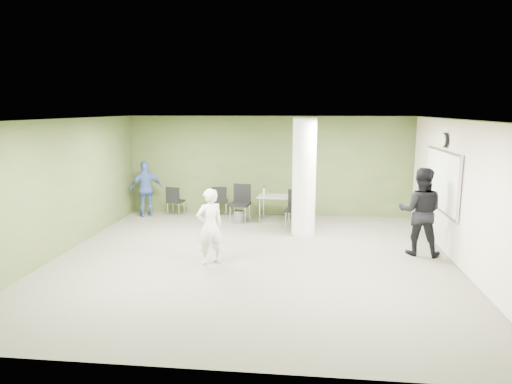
# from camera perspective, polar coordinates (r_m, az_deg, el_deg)

# --- Properties ---
(floor) EXTENTS (8.00, 8.00, 0.00)m
(floor) POSITION_cam_1_polar(r_m,az_deg,el_deg) (9.33, -0.43, -8.39)
(floor) COLOR #585845
(floor) RESTS_ON ground
(ceiling) EXTENTS (8.00, 8.00, 0.00)m
(ceiling) POSITION_cam_1_polar(r_m,az_deg,el_deg) (8.83, -0.45, 9.07)
(ceiling) COLOR white
(ceiling) RESTS_ON wall_back
(wall_back) EXTENTS (8.00, 2.80, 0.02)m
(wall_back) POSITION_cam_1_polar(r_m,az_deg,el_deg) (12.91, 1.62, 3.26)
(wall_back) COLOR #3D4F25
(wall_back) RESTS_ON floor
(wall_left) EXTENTS (0.02, 8.00, 2.80)m
(wall_left) POSITION_cam_1_polar(r_m,az_deg,el_deg) (10.23, -23.29, 0.53)
(wall_left) COLOR #3D4F25
(wall_left) RESTS_ON floor
(wall_right_cream) EXTENTS (0.02, 8.00, 2.80)m
(wall_right_cream) POSITION_cam_1_polar(r_m,az_deg,el_deg) (9.40, 24.57, -0.38)
(wall_right_cream) COLOR beige
(wall_right_cream) RESTS_ON floor
(column) EXTENTS (0.56, 0.56, 2.80)m
(column) POSITION_cam_1_polar(r_m,az_deg,el_deg) (10.89, 6.02, 1.87)
(column) COLOR silver
(column) RESTS_ON floor
(whiteboard) EXTENTS (0.05, 2.30, 1.30)m
(whiteboard) POSITION_cam_1_polar(r_m,az_deg,el_deg) (10.49, 22.19, 1.38)
(whiteboard) COLOR silver
(whiteboard) RESTS_ON wall_right_cream
(wall_clock) EXTENTS (0.06, 0.32, 0.32)m
(wall_clock) POSITION_cam_1_polar(r_m,az_deg,el_deg) (10.40, 22.52, 6.01)
(wall_clock) COLOR black
(wall_clock) RESTS_ON wall_right_cream
(folding_table) EXTENTS (1.54, 0.80, 0.95)m
(folding_table) POSITION_cam_1_polar(r_m,az_deg,el_deg) (12.20, 3.66, -0.72)
(folding_table) COLOR gray
(folding_table) RESTS_ON floor
(wastebasket) EXTENTS (0.29, 0.29, 0.33)m
(wastebasket) POSITION_cam_1_polar(r_m,az_deg,el_deg) (12.16, -2.14, -3.10)
(wastebasket) COLOR #4C4C4C
(wastebasket) RESTS_ON floor
(chair_back_left) EXTENTS (0.48, 0.48, 0.85)m
(chair_back_left) POSITION_cam_1_polar(r_m,az_deg,el_deg) (13.04, -10.15, -0.87)
(chair_back_left) COLOR black
(chair_back_left) RESTS_ON floor
(chair_back_right) EXTENTS (0.48, 0.48, 0.87)m
(chair_back_right) POSITION_cam_1_polar(r_m,az_deg,el_deg) (12.81, -4.57, -0.87)
(chair_back_right) COLOR black
(chair_back_right) RESTS_ON floor
(chair_table_left) EXTENTS (0.57, 0.57, 1.01)m
(chair_table_left) POSITION_cam_1_polar(r_m,az_deg,el_deg) (12.21, -1.91, -1.00)
(chair_table_left) COLOR black
(chair_table_left) RESTS_ON floor
(chair_table_right) EXTENTS (0.55, 0.55, 0.96)m
(chair_table_right) POSITION_cam_1_polar(r_m,az_deg,el_deg) (11.67, 5.00, -1.72)
(chair_table_right) COLOR black
(chair_table_right) RESTS_ON floor
(woman_white) EXTENTS (0.65, 0.61, 1.50)m
(woman_white) POSITION_cam_1_polar(r_m,az_deg,el_deg) (8.92, -5.80, -4.30)
(woman_white) COLOR white
(woman_white) RESTS_ON floor
(man_black) EXTENTS (1.02, 0.88, 1.83)m
(man_black) POSITION_cam_1_polar(r_m,az_deg,el_deg) (9.98, 19.85, -2.31)
(man_black) COLOR black
(man_black) RESTS_ON floor
(man_blue) EXTENTS (0.99, 0.80, 1.57)m
(man_blue) POSITION_cam_1_polar(r_m,az_deg,el_deg) (13.14, -13.57, 0.39)
(man_blue) COLOR #3C5596
(man_blue) RESTS_ON floor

